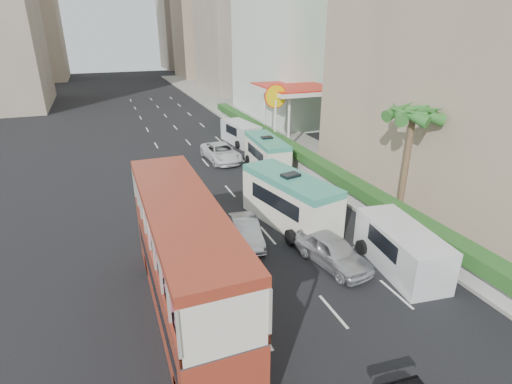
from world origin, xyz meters
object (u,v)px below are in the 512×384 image
car_silver_lane_a (246,242)px  palm_tree (405,167)px  panel_van_far (241,133)px  van_asset (221,160)px  car_silver_lane_b (332,264)px  double_decker_bus (185,261)px  minibus_near (290,201)px  shell_station (294,113)px  panel_van_near (401,248)px  minibus_far (267,154)px

car_silver_lane_a → palm_tree: bearing=4.2°
car_silver_lane_a → panel_van_far: size_ratio=0.76×
van_asset → car_silver_lane_b: bearing=-91.9°
double_decker_bus → car_silver_lane_a: double_decker_bus is taller
van_asset → minibus_near: (0.28, -13.18, 1.50)m
shell_station → panel_van_near: bearing=-103.7°
double_decker_bus → shell_station: size_ratio=1.38×
double_decker_bus → panel_van_near: size_ratio=2.07×
double_decker_bus → car_silver_lane_b: (7.42, 1.12, -2.53)m
car_silver_lane_a → panel_van_near: size_ratio=0.74×
van_asset → shell_station: shell_station is taller
minibus_near → panel_van_far: size_ratio=1.31×
panel_van_far → shell_station: bearing=-15.4°
panel_van_near → van_asset: bearing=106.8°
double_decker_bus → panel_van_near: double_decker_bus is taller
palm_tree → shell_station: size_ratio=0.80×
palm_tree → double_decker_bus: bearing=-163.8°
car_silver_lane_a → van_asset: (2.85, 14.31, 0.00)m
car_silver_lane_b → minibus_far: (2.45, 14.31, 1.31)m
car_silver_lane_a → minibus_far: bearing=70.7°
van_asset → panel_van_near: bearing=-83.5°
car_silver_lane_a → panel_van_far: panel_van_far is taller
minibus_far → panel_van_far: (0.65, 8.33, -0.27)m
panel_van_near → shell_station: bearing=83.5°
panel_van_near → panel_van_far: 24.04m
double_decker_bus → car_silver_lane_b: double_decker_bus is taller
car_silver_lane_a → minibus_near: bearing=28.5°
panel_van_far → shell_station: (5.48, -0.76, 1.72)m
panel_van_far → car_silver_lane_b: bearing=-105.3°
double_decker_bus → panel_van_near: (10.31, -0.28, -1.47)m
minibus_near → panel_van_near: bearing=-76.2°
van_asset → shell_station: 10.15m
car_silver_lane_a → palm_tree: size_ratio=0.61×
double_decker_bus → car_silver_lane_a: bearing=48.5°
van_asset → panel_van_far: (3.45, 4.70, 1.03)m
double_decker_bus → panel_van_far: size_ratio=2.13×
minibus_near → panel_van_near: 6.85m
minibus_far → panel_van_near: (0.45, -15.71, -0.24)m
car_silver_lane_a → car_silver_lane_b: (3.21, -3.63, 0.00)m
minibus_far → shell_station: 9.85m
panel_van_near → panel_van_far: size_ratio=1.03×
panel_van_near → panel_van_far: panel_van_near is taller
car_silver_lane_b → panel_van_near: panel_van_near is taller
double_decker_bus → minibus_far: size_ratio=1.86×
car_silver_lane_a → van_asset: 14.59m
car_silver_lane_b → shell_station: shell_station is taller
minibus_far → van_asset: bearing=130.6°
double_decker_bus → shell_station: 28.02m
panel_van_far → shell_station: 5.80m
van_asset → minibus_far: (2.80, -3.63, 1.31)m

